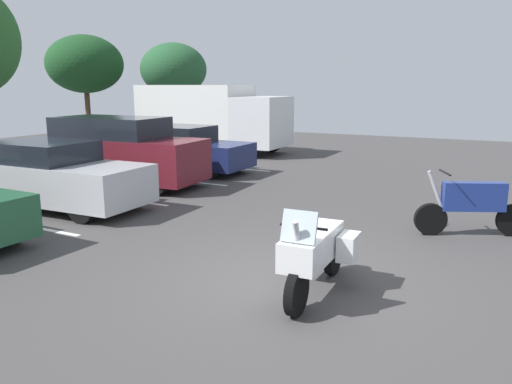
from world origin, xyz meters
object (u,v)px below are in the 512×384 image
at_px(motorcycle_second, 472,205).
at_px(car_maroon, 121,151).
at_px(car_navy, 185,150).
at_px(box_truck, 211,117).
at_px(motorcycle_touring, 315,251).
at_px(car_silver, 53,176).

distance_m(motorcycle_second, car_maroon, 9.27).
relative_size(car_maroon, car_navy, 1.10).
bearing_deg(box_truck, motorcycle_touring, -142.10).
bearing_deg(car_maroon, car_silver, -170.87).
relative_size(motorcycle_second, box_truck, 0.31).
distance_m(motorcycle_second, car_silver, 9.04).
bearing_deg(motorcycle_touring, car_maroon, 58.62).
bearing_deg(motorcycle_second, car_navy, 69.20).
xyz_separation_m(motorcycle_second, car_maroon, (0.68, 9.24, 0.38)).
bearing_deg(car_navy, car_maroon, 175.23).
distance_m(car_maroon, box_truck, 7.62).
xyz_separation_m(motorcycle_second, car_navy, (3.42, 9.01, 0.12)).
bearing_deg(car_silver, motorcycle_touring, -104.72).
xyz_separation_m(car_maroon, car_navy, (2.74, -0.23, -0.25)).
bearing_deg(car_maroon, motorcycle_second, -94.22).
bearing_deg(box_truck, car_maroon, -166.69).
distance_m(motorcycle_second, car_navy, 9.64).
xyz_separation_m(motorcycle_second, car_silver, (-2.08, 8.79, 0.15)).
height_order(motorcycle_touring, car_maroon, car_maroon).
height_order(car_maroon, car_navy, car_maroon).
height_order(motorcycle_second, car_silver, car_silver).
xyz_separation_m(car_silver, car_navy, (5.51, 0.22, -0.03)).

